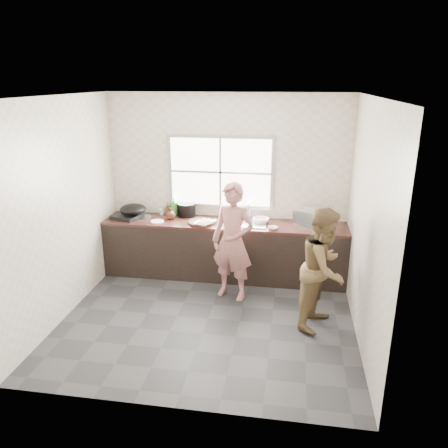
% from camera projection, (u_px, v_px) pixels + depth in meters
% --- Properties ---
extents(floor, '(3.60, 3.20, 0.01)m').
position_uv_depth(floor, '(208.00, 319.00, 5.52)').
color(floor, '#2C2C2E').
rests_on(floor, ground).
extents(ceiling, '(3.60, 3.20, 0.01)m').
position_uv_depth(ceiling, '(205.00, 96.00, 4.66)').
color(ceiling, silver).
rests_on(ceiling, wall_back).
extents(wall_back, '(3.60, 0.01, 2.70)m').
position_uv_depth(wall_back, '(227.00, 185.00, 6.59)').
color(wall_back, beige).
rests_on(wall_back, ground).
extents(wall_left, '(0.01, 3.20, 2.70)m').
position_uv_depth(wall_left, '(63.00, 210.00, 5.35)').
color(wall_left, beige).
rests_on(wall_left, ground).
extents(wall_right, '(0.01, 3.20, 2.70)m').
position_uv_depth(wall_right, '(367.00, 224.00, 4.82)').
color(wall_right, silver).
rests_on(wall_right, ground).
extents(wall_front, '(3.60, 0.01, 2.70)m').
position_uv_depth(wall_front, '(169.00, 275.00, 3.58)').
color(wall_front, beige).
rests_on(wall_front, ground).
extents(cabinet, '(3.60, 0.62, 0.82)m').
position_uv_depth(cabinet, '(224.00, 251.00, 6.59)').
color(cabinet, black).
rests_on(cabinet, floor).
extents(countertop, '(3.60, 0.64, 0.04)m').
position_uv_depth(countertop, '(224.00, 224.00, 6.46)').
color(countertop, '#321914').
rests_on(countertop, cabinet).
extents(sink, '(0.55, 0.45, 0.02)m').
position_uv_depth(sink, '(248.00, 223.00, 6.40)').
color(sink, silver).
rests_on(sink, countertop).
extents(faucet, '(0.02, 0.02, 0.30)m').
position_uv_depth(faucet, '(249.00, 210.00, 6.54)').
color(faucet, silver).
rests_on(faucet, countertop).
extents(window_frame, '(1.60, 0.05, 1.10)m').
position_uv_depth(window_frame, '(221.00, 172.00, 6.53)').
color(window_frame, '#9EA0A5').
rests_on(window_frame, wall_back).
extents(window_glazing, '(1.50, 0.01, 1.00)m').
position_uv_depth(window_glazing, '(220.00, 172.00, 6.50)').
color(window_glazing, white).
rests_on(window_glazing, window_frame).
extents(woman, '(0.64, 0.51, 1.51)m').
position_uv_depth(woman, '(233.00, 245.00, 5.85)').
color(woman, '#B5706D').
rests_on(woman, floor).
extents(person_side, '(0.80, 0.88, 1.49)m').
position_uv_depth(person_side, '(324.00, 268.00, 5.17)').
color(person_side, brown).
rests_on(person_side, floor).
extents(cutting_board, '(0.44, 0.44, 0.04)m').
position_uv_depth(cutting_board, '(202.00, 222.00, 6.38)').
color(cutting_board, black).
rests_on(cutting_board, countertop).
extents(cleaver, '(0.22, 0.12, 0.01)m').
position_uv_depth(cleaver, '(209.00, 220.00, 6.40)').
color(cleaver, silver).
rests_on(cleaver, cutting_board).
extents(bowl_mince, '(0.29, 0.29, 0.06)m').
position_uv_depth(bowl_mince, '(203.00, 224.00, 6.28)').
color(bowl_mince, white).
rests_on(bowl_mince, countertop).
extents(bowl_crabs, '(0.22, 0.22, 0.06)m').
position_uv_depth(bowl_crabs, '(261.00, 221.00, 6.41)').
color(bowl_crabs, white).
rests_on(bowl_crabs, countertop).
extents(bowl_held, '(0.22, 0.22, 0.05)m').
position_uv_depth(bowl_held, '(273.00, 228.00, 6.14)').
color(bowl_held, silver).
rests_on(bowl_held, countertop).
extents(black_pot, '(0.36, 0.36, 0.20)m').
position_uv_depth(black_pot, '(186.00, 210.00, 6.73)').
color(black_pot, black).
rests_on(black_pot, countertop).
extents(plate_food, '(0.21, 0.21, 0.02)m').
position_uv_depth(plate_food, '(157.00, 221.00, 6.46)').
color(plate_food, white).
rests_on(plate_food, countertop).
extents(bottle_green, '(0.15, 0.15, 0.29)m').
position_uv_depth(bottle_green, '(174.00, 206.00, 6.74)').
color(bottle_green, green).
rests_on(bottle_green, countertop).
extents(bottle_brown_tall, '(0.10, 0.10, 0.19)m').
position_uv_depth(bottle_brown_tall, '(168.00, 210.00, 6.74)').
color(bottle_brown_tall, '#3F220F').
rests_on(bottle_brown_tall, countertop).
extents(bottle_brown_short, '(0.16, 0.16, 0.17)m').
position_uv_depth(bottle_brown_short, '(171.00, 214.00, 6.56)').
color(bottle_brown_short, '#401D10').
rests_on(bottle_brown_short, countertop).
extents(glass_jar, '(0.07, 0.07, 0.09)m').
position_uv_depth(glass_jar, '(162.00, 212.00, 6.80)').
color(glass_jar, white).
rests_on(glass_jar, countertop).
extents(burner, '(0.47, 0.47, 0.06)m').
position_uv_depth(burner, '(127.00, 216.00, 6.64)').
color(burner, black).
rests_on(burner, countertop).
extents(wok, '(0.42, 0.42, 0.15)m').
position_uv_depth(wok, '(133.00, 209.00, 6.62)').
color(wok, black).
rests_on(wok, burner).
extents(dish_rack, '(0.43, 0.38, 0.27)m').
position_uv_depth(dish_rack, '(308.00, 219.00, 6.15)').
color(dish_rack, white).
rests_on(dish_rack, countertop).
extents(pot_lid_left, '(0.36, 0.36, 0.01)m').
position_uv_depth(pot_lid_left, '(133.00, 216.00, 6.73)').
color(pot_lid_left, '#ADB0B4').
rests_on(pot_lid_left, countertop).
extents(pot_lid_right, '(0.35, 0.35, 0.01)m').
position_uv_depth(pot_lid_right, '(142.00, 217.00, 6.66)').
color(pot_lid_right, silver).
rests_on(pot_lid_right, countertop).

